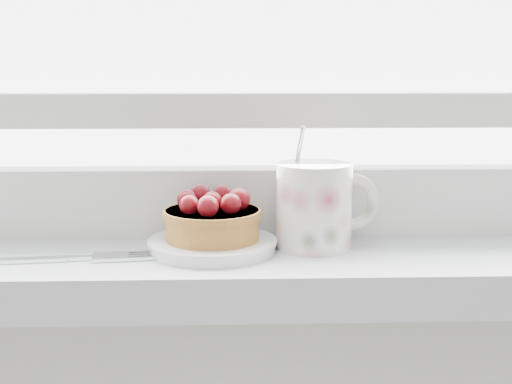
{
  "coord_description": "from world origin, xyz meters",
  "views": [
    {
      "loc": [
        0.01,
        1.23,
        1.12
      ],
      "look_at": [
        0.04,
        1.88,
        1.0
      ],
      "focal_mm": 50.0,
      "sensor_mm": 36.0,
      "label": 1
    }
  ],
  "objects_px": {
    "floral_mug": "(317,204)",
    "raspberry_tart": "(212,218)",
    "saucer": "(213,245)",
    "fork": "(48,259)"
  },
  "relations": [
    {
      "from": "floral_mug",
      "to": "raspberry_tart",
      "type": "bearing_deg",
      "value": -173.2
    },
    {
      "from": "raspberry_tart",
      "to": "floral_mug",
      "type": "height_order",
      "value": "floral_mug"
    },
    {
      "from": "saucer",
      "to": "raspberry_tart",
      "type": "bearing_deg",
      "value": 81.41
    },
    {
      "from": "floral_mug",
      "to": "fork",
      "type": "height_order",
      "value": "floral_mug"
    },
    {
      "from": "saucer",
      "to": "fork",
      "type": "height_order",
      "value": "saucer"
    },
    {
      "from": "floral_mug",
      "to": "fork",
      "type": "distance_m",
      "value": 0.26
    },
    {
      "from": "saucer",
      "to": "floral_mug",
      "type": "bearing_deg",
      "value": 7.01
    },
    {
      "from": "saucer",
      "to": "fork",
      "type": "bearing_deg",
      "value": -169.01
    },
    {
      "from": "raspberry_tart",
      "to": "floral_mug",
      "type": "relative_size",
      "value": 0.78
    },
    {
      "from": "saucer",
      "to": "fork",
      "type": "distance_m",
      "value": 0.15
    }
  ]
}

